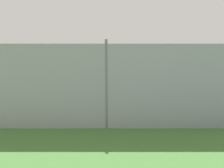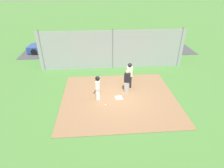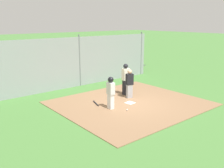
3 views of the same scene
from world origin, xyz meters
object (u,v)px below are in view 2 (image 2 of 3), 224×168
Objects in this scene: parked_car_blue at (50,47)px; runner at (98,86)px; baseball_bat at (96,90)px; umpire at (129,75)px; baseball at (106,105)px; parked_car_silver at (84,44)px; home_plate at (119,98)px; catcher at (127,81)px.

runner is at bearing 121.35° from parked_car_blue.
parked_car_blue reaches higher than baseball_bat.
umpire reaches higher than parked_car_blue.
runner is 1.21m from baseball.
umpire is 2.53m from runner.
home_plate is at bearing 96.37° from parked_car_silver.
parked_car_silver is at bearing -164.08° from parked_car_blue.
baseball_bat is 9.51m from parked_car_blue.
baseball is at bearing 39.93° from home_plate.
umpire is at bearing 174.75° from catcher.
parked_car_blue is (3.43, 0.74, 0.00)m from parked_car_silver.
parked_car_blue is at bearing 122.43° from runner.
runner is 0.37× the size of parked_car_blue.
home_plate is 11.14m from parked_car_blue.
umpire reaches higher than baseball_bat.
umpire is at bearing 115.31° from baseball_bat.
catcher is at bearing -19.45° from umpire.
home_plate is 0.28× the size of runner.
baseball_bat is at bearing -81.38° from catcher.
baseball_bat is at bearing 89.12° from parked_car_silver.
catcher reaches higher than baseball_bat.
umpire is (-0.25, -0.60, 0.13)m from catcher.
parked_car_blue is (5.27, -10.01, 0.55)m from baseball.
runner is 1.92× the size of baseball_bat.
parked_car_silver is at bearing -143.17° from catcher.
baseball is (-0.58, 1.76, 0.01)m from baseball_bat.
parked_car_silver is (2.72, -10.01, 0.57)m from home_plate.
catcher is 0.88× the size of umpire.
baseball is at bearing -28.85° from catcher.
catcher is at bearing 99.62° from baseball_bat.
baseball is at bearing 121.51° from parked_car_blue.
baseball is 10.92m from parked_car_silver.
home_plate is 1.78m from baseball_bat.
runner is 1.35m from baseball_bat.
parked_car_silver is at bearing -80.29° from baseball.
parked_car_blue reaches higher than baseball.
catcher is 0.67m from umpire.
home_plate is 1.24m from catcher.
runner reaches higher than baseball_bat.
parked_car_blue is (6.77, -8.56, -0.25)m from catcher.
baseball is (-0.42, 0.73, -0.86)m from runner.
runner reaches higher than parked_car_blue.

